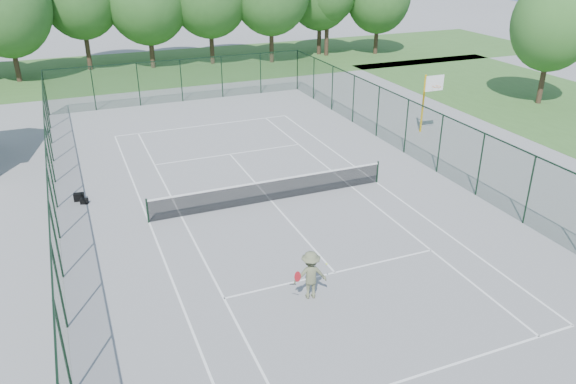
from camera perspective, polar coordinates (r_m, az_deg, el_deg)
name	(u,v)px	position (r m, az deg, el deg)	size (l,w,h in m)	color
ground	(271,201)	(25.44, -1.71, -0.91)	(140.00, 140.00, 0.00)	gray
grass_far	(153,68)	(53.25, -13.52, 12.18)	(80.00, 16.00, 0.01)	#437331
court_lines	(271,201)	(25.44, -1.71, -0.90)	(11.05, 23.85, 0.01)	white
tennis_net	(271,189)	(25.19, -1.73, 0.27)	(11.08, 0.08, 1.10)	black
fence_enclosure	(271,169)	(24.80, -1.76, 2.34)	(18.05, 36.05, 3.02)	#1B3A20
basketball_goal	(429,92)	(34.35, 14.17, 9.79)	(1.20, 1.43, 3.65)	gold
tree_side	(553,24)	(43.31, 25.33, 15.17)	(5.49, 5.49, 8.69)	#432F22
sports_bag_a	(79,197)	(27.09, -20.47, -0.48)	(0.45, 0.27, 0.36)	black
sports_bag_b	(84,201)	(26.72, -19.99, -0.88)	(0.33, 0.20, 0.26)	black
tennis_player	(311,275)	(18.59, 2.30, -8.41)	(1.69, 0.88, 1.71)	#666B4C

